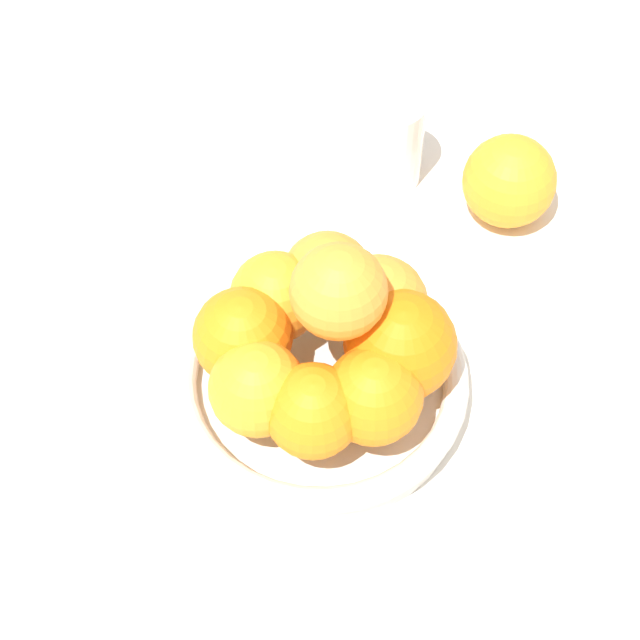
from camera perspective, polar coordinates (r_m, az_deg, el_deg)
ground_plane at (r=0.85m, az=-0.00°, el=-4.05°), size 4.00×4.00×0.00m
fruit_bowl at (r=0.83m, az=-0.00°, el=-3.37°), size 0.23×0.23×0.04m
orange_pile at (r=0.78m, az=0.43°, el=-0.92°), size 0.18×0.18×0.13m
stray_orange at (r=0.95m, az=10.06°, el=7.31°), size 0.08×0.08×0.08m
drinking_glass at (r=0.96m, az=3.66°, el=9.55°), size 0.06×0.06×0.09m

